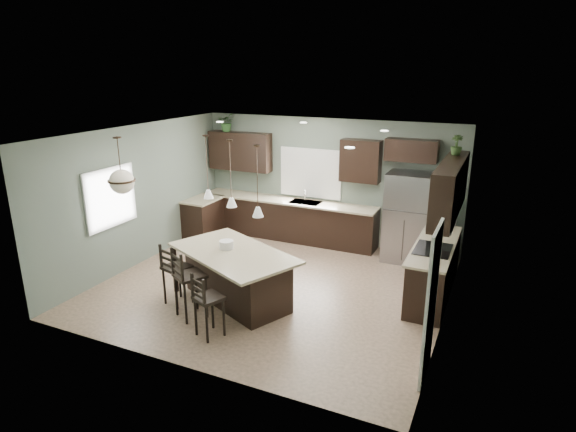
# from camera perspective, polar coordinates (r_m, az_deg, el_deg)

# --- Properties ---
(ground) EXTENTS (6.00, 6.00, 0.00)m
(ground) POSITION_cam_1_polar(r_m,az_deg,el_deg) (8.97, -1.66, -8.26)
(ground) COLOR #9E8466
(ground) RESTS_ON ground
(pantry_door) EXTENTS (0.04, 0.82, 2.04)m
(pantry_door) POSITION_cam_1_polar(r_m,az_deg,el_deg) (6.40, 16.59, -9.94)
(pantry_door) COLOR white
(pantry_door) RESTS_ON ground
(window_back) EXTENTS (1.35, 0.02, 1.00)m
(window_back) POSITION_cam_1_polar(r_m,az_deg,el_deg) (11.00, 2.72, 5.11)
(window_back) COLOR white
(window_back) RESTS_ON room_shell
(window_left) EXTENTS (0.02, 1.10, 1.00)m
(window_left) POSITION_cam_1_polar(r_m,az_deg,el_deg) (9.51, -20.35, 2.08)
(window_left) COLOR white
(window_left) RESTS_ON room_shell
(left_return_cabs) EXTENTS (0.60, 0.90, 0.90)m
(left_return_cabs) POSITION_cam_1_polar(r_m,az_deg,el_deg) (11.47, -10.06, -0.32)
(left_return_cabs) COLOR black
(left_return_cabs) RESTS_ON ground
(left_return_countertop) EXTENTS (0.66, 0.96, 0.04)m
(left_return_countertop) POSITION_cam_1_polar(r_m,az_deg,el_deg) (11.33, -10.10, 1.93)
(left_return_countertop) COLOR beige
(left_return_countertop) RESTS_ON left_return_cabs
(back_lower_cabs) EXTENTS (4.20, 0.60, 0.90)m
(back_lower_cabs) POSITION_cam_1_polar(r_m,az_deg,el_deg) (11.21, -0.04, -0.46)
(back_lower_cabs) COLOR black
(back_lower_cabs) RESTS_ON ground
(back_countertop) EXTENTS (4.20, 0.66, 0.04)m
(back_countertop) POSITION_cam_1_polar(r_m,az_deg,el_deg) (11.05, -0.09, 1.83)
(back_countertop) COLOR beige
(back_countertop) RESTS_ON back_lower_cabs
(sink_inset) EXTENTS (0.70, 0.45, 0.01)m
(sink_inset) POSITION_cam_1_polar(r_m,az_deg,el_deg) (10.88, 2.07, 1.64)
(sink_inset) COLOR gray
(sink_inset) RESTS_ON back_countertop
(faucet) EXTENTS (0.02, 0.02, 0.28)m
(faucet) POSITION_cam_1_polar(r_m,az_deg,el_deg) (10.81, 2.01, 2.34)
(faucet) COLOR silver
(faucet) RESTS_ON back_countertop
(back_upper_left) EXTENTS (1.55, 0.34, 0.90)m
(back_upper_left) POSITION_cam_1_polar(r_m,az_deg,el_deg) (11.55, -5.70, 7.65)
(back_upper_left) COLOR black
(back_upper_left) RESTS_ON room_shell
(back_upper_right) EXTENTS (0.85, 0.34, 0.90)m
(back_upper_right) POSITION_cam_1_polar(r_m,az_deg,el_deg) (10.40, 8.60, 6.47)
(back_upper_right) COLOR black
(back_upper_right) RESTS_ON room_shell
(fridge_header) EXTENTS (1.05, 0.34, 0.45)m
(fridge_header) POSITION_cam_1_polar(r_m,az_deg,el_deg) (10.11, 14.44, 7.54)
(fridge_header) COLOR black
(fridge_header) RESTS_ON room_shell
(right_lower_cabs) EXTENTS (0.60, 2.35, 0.90)m
(right_lower_cabs) POSITION_cam_1_polar(r_m,az_deg,el_deg) (8.86, 16.91, -6.21)
(right_lower_cabs) COLOR black
(right_lower_cabs) RESTS_ON ground
(right_countertop) EXTENTS (0.66, 2.35, 0.04)m
(right_countertop) POSITION_cam_1_polar(r_m,az_deg,el_deg) (8.69, 17.05, -3.34)
(right_countertop) COLOR beige
(right_countertop) RESTS_ON right_lower_cabs
(cooktop) EXTENTS (0.58, 0.75, 0.02)m
(cooktop) POSITION_cam_1_polar(r_m,az_deg,el_deg) (8.42, 16.79, -3.79)
(cooktop) COLOR black
(cooktop) RESTS_ON right_countertop
(wall_oven_front) EXTENTS (0.01, 0.72, 0.60)m
(wall_oven_front) POSITION_cam_1_polar(r_m,az_deg,el_deg) (8.64, 14.63, -6.61)
(wall_oven_front) COLOR gray
(wall_oven_front) RESTS_ON right_lower_cabs
(right_upper_cabs) EXTENTS (0.34, 2.35, 0.90)m
(right_upper_cabs) POSITION_cam_1_polar(r_m,az_deg,el_deg) (8.38, 18.67, 3.13)
(right_upper_cabs) COLOR black
(right_upper_cabs) RESTS_ON room_shell
(microwave) EXTENTS (0.40, 0.75, 0.40)m
(microwave) POSITION_cam_1_polar(r_m,az_deg,el_deg) (8.22, 17.84, 0.05)
(microwave) COLOR gray
(microwave) RESTS_ON right_upper_cabs
(refrigerator) EXTENTS (0.90, 0.74, 1.85)m
(refrigerator) POSITION_cam_1_polar(r_m,az_deg,el_deg) (10.10, 14.04, -0.18)
(refrigerator) COLOR gray
(refrigerator) RESTS_ON ground
(kitchen_island) EXTENTS (2.53, 2.06, 0.92)m
(kitchen_island) POSITION_cam_1_polar(r_m,az_deg,el_deg) (8.24, -6.39, -7.23)
(kitchen_island) COLOR black
(kitchen_island) RESTS_ON ground
(serving_dish) EXTENTS (0.24, 0.24, 0.14)m
(serving_dish) POSITION_cam_1_polar(r_m,az_deg,el_deg) (8.20, -7.31, -3.39)
(serving_dish) COLOR silver
(serving_dish) RESTS_ON kitchen_island
(bar_stool_left) EXTENTS (0.49, 0.49, 1.09)m
(bar_stool_left) POSITION_cam_1_polar(r_m,az_deg,el_deg) (8.33, -13.00, -6.71)
(bar_stool_left) COLOR black
(bar_stool_left) RESTS_ON ground
(bar_stool_center) EXTENTS (0.59, 0.59, 1.18)m
(bar_stool_center) POSITION_cam_1_polar(r_m,az_deg,el_deg) (7.84, -11.51, -7.80)
(bar_stool_center) COLOR black
(bar_stool_center) RESTS_ON ground
(bar_stool_right) EXTENTS (0.50, 0.50, 1.02)m
(bar_stool_right) POSITION_cam_1_polar(r_m,az_deg,el_deg) (7.30, -9.34, -10.35)
(bar_stool_right) COLOR black
(bar_stool_right) RESTS_ON ground
(pendant_left) EXTENTS (0.17, 0.17, 1.10)m
(pendant_left) POSITION_cam_1_polar(r_m,az_deg,el_deg) (8.26, -9.58, 5.74)
(pendant_left) COLOR white
(pendant_left) RESTS_ON room_shell
(pendant_center) EXTENTS (0.17, 0.17, 1.10)m
(pendant_center) POSITION_cam_1_polar(r_m,az_deg,el_deg) (7.68, -6.83, 4.99)
(pendant_center) COLOR white
(pendant_center) RESTS_ON room_shell
(pendant_right) EXTENTS (0.17, 0.17, 1.10)m
(pendant_right) POSITION_cam_1_polar(r_m,az_deg,el_deg) (7.12, -3.66, 4.11)
(pendant_right) COLOR white
(pendant_right) RESTS_ON room_shell
(chandelier) EXTENTS (0.45, 0.45, 0.96)m
(chandelier) POSITION_cam_1_polar(r_m,az_deg,el_deg) (8.37, -19.29, 5.67)
(chandelier) COLOR #F1E3C5
(chandelier) RESTS_ON room_shell
(plant_back_left) EXTENTS (0.49, 0.47, 0.43)m
(plant_back_left) POSITION_cam_1_polar(r_m,az_deg,el_deg) (11.59, -7.26, 10.97)
(plant_back_left) COLOR #285123
(plant_back_left) RESTS_ON back_upper_left
(plant_right_wall) EXTENTS (0.20, 0.20, 0.35)m
(plant_right_wall) POSITION_cam_1_polar(r_m,az_deg,el_deg) (8.88, 19.35, 7.94)
(plant_right_wall) COLOR #314D21
(plant_right_wall) RESTS_ON right_upper_cabs
(room_shell) EXTENTS (6.00, 6.00, 6.00)m
(room_shell) POSITION_cam_1_polar(r_m,az_deg,el_deg) (8.38, -1.76, 2.28)
(room_shell) COLOR slate
(room_shell) RESTS_ON ground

